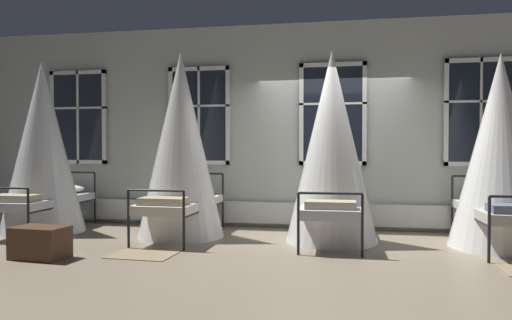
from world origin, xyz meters
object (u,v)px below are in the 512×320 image
(cot_third, at_px, (332,149))
(cot_fourth, at_px, (500,154))
(cot_first, at_px, (43,149))
(cot_second, at_px, (181,147))
(travel_trunk, at_px, (40,243))

(cot_third, bearing_deg, cot_fourth, -91.19)
(cot_first, xyz_separation_m, cot_second, (2.33, 0.01, 0.03))
(cot_fourth, bearing_deg, cot_second, 89.08)
(cot_second, bearing_deg, cot_first, 91.40)
(cot_second, distance_m, cot_third, 2.27)
(cot_third, bearing_deg, cot_first, 89.52)
(travel_trunk, bearing_deg, cot_fourth, 16.57)
(cot_first, xyz_separation_m, travel_trunk, (1.14, -1.73, -1.14))
(cot_second, xyz_separation_m, cot_third, (2.27, -0.01, -0.03))
(cot_third, distance_m, travel_trunk, 4.03)
(cot_second, height_order, cot_fourth, cot_second)
(cot_second, distance_m, travel_trunk, 2.41)
(cot_first, relative_size, cot_third, 1.00)
(cot_first, distance_m, cot_second, 2.33)
(cot_first, xyz_separation_m, cot_fourth, (6.84, -0.03, -0.06))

